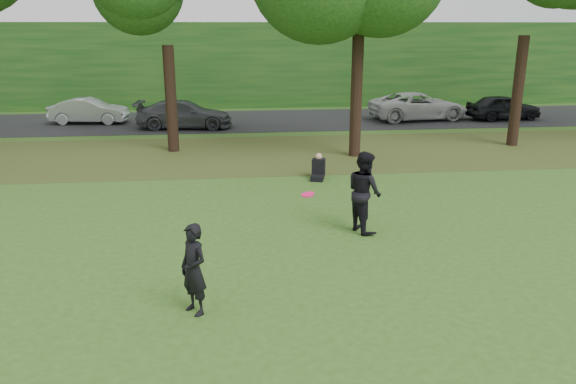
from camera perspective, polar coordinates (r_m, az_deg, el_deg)
The scene contains 9 objects.
ground at distance 9.78m, azimuth -0.45°, elevation -13.15°, with size 120.00×120.00×0.00m, color #325019.
leaf_litter at distance 22.00m, azimuth -3.89°, elevation 3.87°, with size 60.00×7.00×0.01m, color #4D421B.
street at distance 29.85m, azimuth -4.57°, elevation 7.25°, with size 70.00×7.00×0.02m, color black.
far_hedge at distance 35.53m, azimuth -4.99°, elevation 12.78°, with size 70.00×3.00×5.00m, color #134416.
player_left at distance 9.87m, azimuth -9.57°, elevation -7.77°, with size 0.60×0.39×1.64m, color black.
player_right at distance 13.64m, azimuth 7.76°, elevation 0.03°, with size 0.96×0.75×1.98m, color black.
parked_cars at distance 28.68m, azimuth -2.54°, elevation 8.28°, with size 35.26×3.80×1.42m.
frisbee at distance 11.55m, azimuth 2.02°, elevation -0.25°, with size 0.38×0.38×0.08m.
seated_person at distance 18.42m, azimuth 3.09°, elevation 2.33°, with size 0.59×0.81×0.83m.
Camera 1 is at (-0.85, -8.44, 4.86)m, focal length 35.00 mm.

